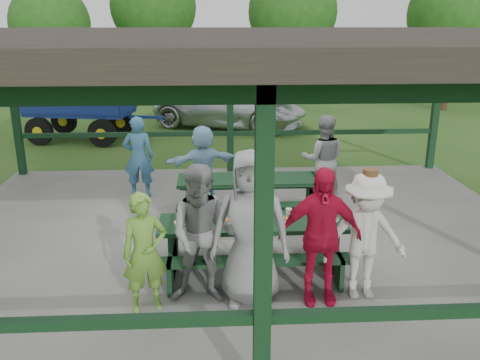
{
  "coord_description": "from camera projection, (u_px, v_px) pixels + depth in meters",
  "views": [
    {
      "loc": [
        -0.41,
        -7.69,
        3.52
      ],
      "look_at": [
        -0.0,
        -0.3,
        1.17
      ],
      "focal_mm": 38.0,
      "sensor_mm": 36.0,
      "label": 1
    }
  ],
  "objects": [
    {
      "name": "ground",
      "position": [
        239.0,
        242.0,
        8.41
      ],
      "size": [
        90.0,
        90.0,
        0.0
      ],
      "primitive_type": "plane",
      "color": "#2B541A",
      "rests_on": "ground"
    },
    {
      "name": "concrete_slab",
      "position": [
        239.0,
        239.0,
        8.39
      ],
      "size": [
        10.0,
        8.0,
        0.1
      ],
      "primitive_type": "cube",
      "color": "slate",
      "rests_on": "ground"
    },
    {
      "name": "pavilion_structure",
      "position": [
        239.0,
        44.0,
        7.45
      ],
      "size": [
        10.6,
        8.6,
        3.24
      ],
      "color": "black",
      "rests_on": "concrete_slab"
    },
    {
      "name": "picnic_table_near",
      "position": [
        252.0,
        240.0,
        7.1
      ],
      "size": [
        2.59,
        1.39,
        0.75
      ],
      "color": "black",
      "rests_on": "concrete_slab"
    },
    {
      "name": "picnic_table_far",
      "position": [
        252.0,
        193.0,
        9.01
      ],
      "size": [
        2.62,
        1.39,
        0.75
      ],
      "color": "black",
      "rests_on": "concrete_slab"
    },
    {
      "name": "table_setting",
      "position": [
        255.0,
        218.0,
        7.05
      ],
      "size": [
        2.29,
        0.45,
        0.1
      ],
      "color": "white",
      "rests_on": "picnic_table_near"
    },
    {
      "name": "contestant_green",
      "position": [
        145.0,
        253.0,
        6.07
      ],
      "size": [
        0.63,
        0.5,
        1.5
      ],
      "primitive_type": "imported",
      "rotation": [
        0.0,
        0.0,
        0.29
      ],
      "color": "#679E33",
      "rests_on": "concrete_slab"
    },
    {
      "name": "contestant_grey_left",
      "position": [
        203.0,
        235.0,
        6.22
      ],
      "size": [
        0.91,
        0.74,
        1.78
      ],
      "primitive_type": "imported",
      "rotation": [
        0.0,
        0.0,
        -0.07
      ],
      "color": "gray",
      "rests_on": "concrete_slab"
    },
    {
      "name": "contestant_grey_mid",
      "position": [
        250.0,
        229.0,
        6.17
      ],
      "size": [
        1.04,
        0.76,
        1.98
      ],
      "primitive_type": "imported",
      "rotation": [
        0.0,
        0.0,
        -0.14
      ],
      "color": "gray",
      "rests_on": "concrete_slab"
    },
    {
      "name": "contestant_red",
      "position": [
        320.0,
        236.0,
        6.23
      ],
      "size": [
        1.04,
        0.45,
        1.76
      ],
      "primitive_type": "imported",
      "rotation": [
        0.0,
        0.0,
        -0.02
      ],
      "color": "red",
      "rests_on": "concrete_slab"
    },
    {
      "name": "contestant_white_fedora",
      "position": [
        365.0,
        237.0,
        6.33
      ],
      "size": [
        1.1,
        0.68,
        1.71
      ],
      "rotation": [
        0.0,
        0.0,
        0.06
      ],
      "color": "silver",
      "rests_on": "concrete_slab"
    },
    {
      "name": "spectator_lblue",
      "position": [
        203.0,
        164.0,
        9.76
      ],
      "size": [
        1.48,
        0.86,
        1.52
      ],
      "primitive_type": "imported",
      "rotation": [
        0.0,
        0.0,
        3.45
      ],
      "color": "#95C5E6",
      "rests_on": "concrete_slab"
    },
    {
      "name": "spectator_blue",
      "position": [
        139.0,
        157.0,
        10.02
      ],
      "size": [
        0.61,
        0.41,
        1.64
      ],
      "primitive_type": "imported",
      "rotation": [
        0.0,
        0.0,
        3.17
      ],
      "color": "teal",
      "rests_on": "concrete_slab"
    },
    {
      "name": "spectator_grey",
      "position": [
        323.0,
        159.0,
        9.71
      ],
      "size": [
        0.91,
        0.75,
        1.71
      ],
      "primitive_type": "imported",
      "rotation": [
        0.0,
        0.0,
        3.01
      ],
      "color": "gray",
      "rests_on": "concrete_slab"
    },
    {
      "name": "pickup_truck",
      "position": [
        231.0,
        106.0,
        17.21
      ],
      "size": [
        5.59,
        4.1,
        1.41
      ],
      "primitive_type": "imported",
      "rotation": [
        0.0,
        0.0,
        1.18
      ],
      "color": "silver",
      "rests_on": "ground"
    },
    {
      "name": "farm_trailer",
      "position": [
        81.0,
        117.0,
        15.3
      ],
      "size": [
        4.15,
        2.26,
        1.44
      ],
      "rotation": [
        0.0,
        0.0,
        -0.18
      ],
      "color": "navy",
      "rests_on": "ground"
    },
    {
      "name": "tree_far_left",
      "position": [
        50.0,
        24.0,
        20.23
      ],
      "size": [
        3.15,
        3.15,
        4.92
      ],
      "color": "#332314",
      "rests_on": "ground"
    },
    {
      "name": "tree_left",
      "position": [
        153.0,
        7.0,
        22.72
      ],
      "size": [
        3.83,
        3.83,
        5.99
      ],
      "color": "#332314",
      "rests_on": "ground"
    },
    {
      "name": "tree_mid",
      "position": [
        292.0,
        12.0,
        20.47
      ],
      "size": [
        3.58,
        3.58,
        5.59
      ],
      "color": "#332314",
      "rests_on": "ground"
    },
    {
      "name": "tree_right",
      "position": [
        453.0,
        15.0,
        19.54
      ],
      "size": [
        3.48,
        3.48,
        5.44
      ],
      "color": "#332314",
      "rests_on": "ground"
    }
  ]
}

